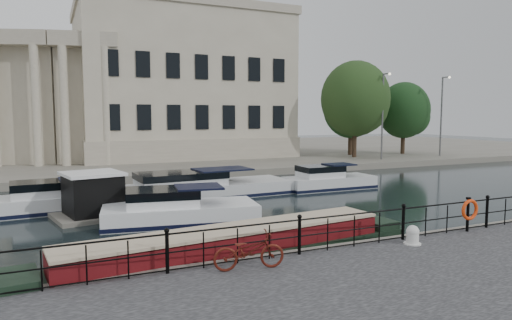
% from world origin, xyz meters
% --- Properties ---
extents(ground_plane, '(160.00, 160.00, 0.00)m').
position_xyz_m(ground_plane, '(0.00, 0.00, 0.00)').
color(ground_plane, black).
rests_on(ground_plane, ground).
extents(far_bank, '(120.00, 42.00, 0.55)m').
position_xyz_m(far_bank, '(0.00, 39.00, 0.28)').
color(far_bank, '#6B665B').
rests_on(far_bank, ground_plane).
extents(railing, '(24.14, 0.14, 1.22)m').
position_xyz_m(railing, '(0.00, -2.25, 1.20)').
color(railing, black).
rests_on(railing, near_quay).
extents(civic_building, '(53.55, 31.84, 16.85)m').
position_xyz_m(civic_building, '(-1.00, 34.71, 7.04)').
color(civic_building, '#ADA38C').
rests_on(civic_building, far_bank).
extents(lamp_posts, '(8.24, 1.55, 8.07)m').
position_xyz_m(lamp_posts, '(26.00, 20.70, 4.80)').
color(lamp_posts, '#59595B').
rests_on(lamp_posts, far_bank).
extents(bicycle, '(2.04, 1.00, 1.03)m').
position_xyz_m(bicycle, '(-1.92, -2.86, 1.06)').
color(bicycle, '#4F160E').
rests_on(bicycle, near_quay).
extents(mooring_bollard, '(0.55, 0.55, 0.62)m').
position_xyz_m(mooring_bollard, '(3.88, -2.82, 0.84)').
color(mooring_bollard, silver).
rests_on(mooring_bollard, near_quay).
extents(life_ring_post, '(0.76, 0.20, 1.25)m').
position_xyz_m(life_ring_post, '(6.87, -2.44, 1.33)').
color(life_ring_post, black).
rests_on(life_ring_post, near_quay).
extents(narrowboat, '(13.52, 3.15, 1.50)m').
position_xyz_m(narrowboat, '(-1.59, -0.81, 0.37)').
color(narrowboat, black).
rests_on(narrowboat, ground_plane).
extents(harbour_hut, '(3.89, 3.45, 2.21)m').
position_xyz_m(harbour_hut, '(-4.98, 8.09, 0.95)').
color(harbour_hut, '#6B665B').
rests_on(harbour_hut, ground_plane).
extents(cabin_cruisers, '(22.26, 9.38, 1.99)m').
position_xyz_m(cabin_cruisers, '(0.31, 9.69, 0.37)').
color(cabin_cruisers, white).
rests_on(cabin_cruisers, ground_plane).
extents(trees, '(13.45, 8.70, 9.57)m').
position_xyz_m(trees, '(23.38, 24.35, 5.62)').
color(trees, black).
rests_on(trees, far_bank).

